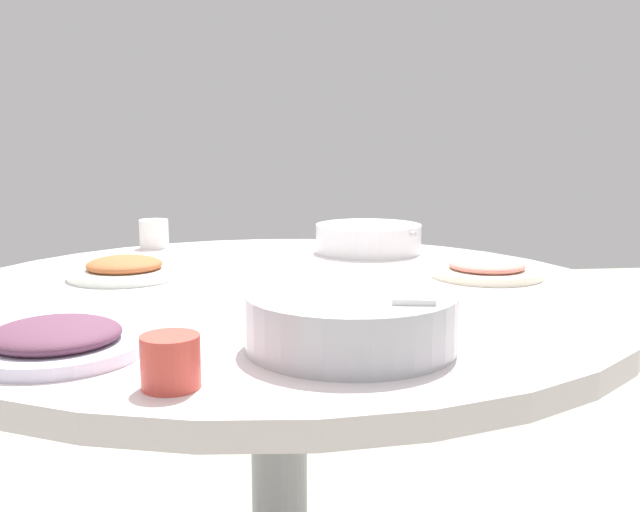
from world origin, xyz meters
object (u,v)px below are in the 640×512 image
(dish_stirfry, at_px, (125,269))
(dish_shrimp, at_px, (487,269))
(round_dining_table, at_px, (278,330))
(soup_bowl, at_px, (368,239))
(tea_cup_near, at_px, (154,234))
(rice_bowl, at_px, (351,319))
(tea_cup_far, at_px, (171,362))
(dish_eggplant, at_px, (55,341))

(dish_stirfry, distance_m, dish_shrimp, 0.76)
(round_dining_table, height_order, dish_shrimp, dish_shrimp)
(round_dining_table, distance_m, soup_bowl, 0.49)
(round_dining_table, distance_m, tea_cup_near, 0.63)
(round_dining_table, distance_m, rice_bowl, 0.44)
(dish_stirfry, xyz_separation_m, tea_cup_far, (0.69, 0.15, 0.01))
(round_dining_table, relative_size, tea_cup_far, 18.89)
(rice_bowl, relative_size, tea_cup_far, 4.19)
(dish_stirfry, relative_size, dish_shrimp, 1.00)
(dish_eggplant, relative_size, tea_cup_near, 3.22)
(dish_eggplant, bearing_deg, soup_bowl, 144.05)
(dish_eggplant, relative_size, tea_cup_far, 3.42)
(rice_bowl, height_order, tea_cup_far, rice_bowl)
(round_dining_table, bearing_deg, soup_bowl, 147.85)
(soup_bowl, relative_size, dish_eggplant, 1.10)
(soup_bowl, xyz_separation_m, dish_shrimp, (0.34, 0.19, -0.02))
(round_dining_table, relative_size, tea_cup_near, 17.80)
(dish_shrimp, xyz_separation_m, tea_cup_far, (0.61, -0.60, 0.02))
(round_dining_table, bearing_deg, rice_bowl, 10.44)
(dish_eggplant, height_order, tea_cup_far, tea_cup_far)
(tea_cup_far, bearing_deg, dish_stirfry, -167.91)
(tea_cup_near, relative_size, tea_cup_far, 1.06)
(round_dining_table, distance_m, dish_eggplant, 0.52)
(soup_bowl, relative_size, dish_stirfry, 1.15)
(rice_bowl, relative_size, tea_cup_near, 3.95)
(tea_cup_far, bearing_deg, round_dining_table, 163.66)
(dish_stirfry, bearing_deg, tea_cup_far, 12.09)
(round_dining_table, xyz_separation_m, tea_cup_near, (-0.54, -0.29, 0.12))
(rice_bowl, xyz_separation_m, dish_eggplant, (-0.02, -0.40, -0.02))
(dish_eggplant, bearing_deg, tea_cup_far, 47.33)
(tea_cup_far, bearing_deg, soup_bowl, 156.46)
(soup_bowl, relative_size, dish_shrimp, 1.15)
(soup_bowl, height_order, dish_eggplant, soup_bowl)
(rice_bowl, xyz_separation_m, tea_cup_far, (0.14, -0.24, -0.01))
(soup_bowl, height_order, dish_shrimp, soup_bowl)
(dish_eggplant, xyz_separation_m, dish_shrimp, (-0.46, 0.77, -0.00))
(tea_cup_near, bearing_deg, dish_shrimp, 56.63)
(dish_eggplant, xyz_separation_m, tea_cup_far, (0.15, 0.17, 0.01))
(dish_eggplant, relative_size, dish_shrimp, 1.05)
(rice_bowl, distance_m, tea_cup_far, 0.27)
(rice_bowl, relative_size, dish_shrimp, 1.28)
(soup_bowl, bearing_deg, tea_cup_far, -23.54)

